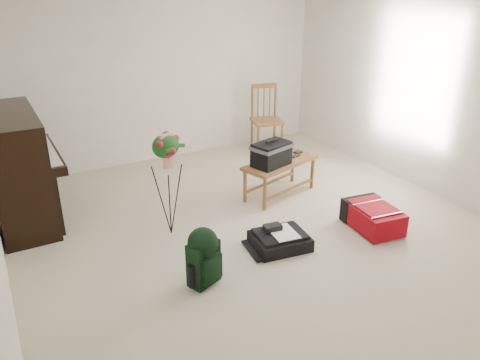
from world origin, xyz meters
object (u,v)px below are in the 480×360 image
bench (272,156)px  black_duffel (280,240)px  flower_stand (168,185)px  green_backpack (203,254)px  red_suitcase (370,215)px  piano (19,170)px  dining_chair (266,119)px

bench → black_duffel: (-0.58, -1.06, -0.47)m
bench → flower_stand: (-1.45, -0.24, 0.01)m
green_backpack → flower_stand: flower_stand is taller
red_suitcase → green_backpack: 2.07m
flower_stand → piano: bearing=126.6°
black_duffel → bench: bearing=69.5°
bench → dining_chair: size_ratio=1.06×
dining_chair → green_backpack: (-2.43, -2.84, -0.20)m
red_suitcase → flower_stand: (-1.98, 0.95, 0.42)m
dining_chair → black_duffel: 3.07m
black_duffel → flower_stand: bearing=144.8°
piano → green_backpack: 2.51m
dining_chair → red_suitcase: (-0.38, -2.78, -0.36)m
flower_stand → green_backpack: bearing=-106.7°
bench → green_backpack: (-1.53, -1.25, -0.25)m
bench → red_suitcase: bench is taller
dining_chair → green_backpack: 3.74m
red_suitcase → piano: bearing=155.3°
bench → black_duffel: bearing=-134.3°
red_suitcase → green_backpack: green_backpack is taller
red_suitcase → flower_stand: 2.24m
piano → green_backpack: size_ratio=2.68×
black_duffel → flower_stand: (-0.87, 0.82, 0.48)m
piano → red_suitcase: 3.94m
bench → black_duffel: 1.30m
piano → black_duffel: 2.99m
piano → black_duffel: (2.19, -1.97, -0.51)m
black_duffel → green_backpack: (-0.95, -0.19, 0.22)m
dining_chair → green_backpack: dining_chair is taller
green_backpack → flower_stand: 1.04m
red_suitcase → green_backpack: size_ratio=1.24×
piano → dining_chair: (3.68, 0.68, -0.09)m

